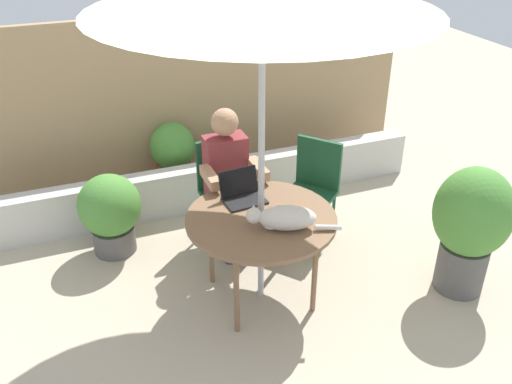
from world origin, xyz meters
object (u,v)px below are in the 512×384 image
(chair_occupied, at_px, (223,183))
(cat, at_px, (283,218))
(potted_plant_by_chair, at_px, (471,223))
(patio_table, at_px, (261,223))
(potted_plant_corner, at_px, (173,154))
(potted_plant_near_fence, at_px, (110,211))
(chair_empty, at_px, (313,183))
(laptop, at_px, (241,191))
(person_seated, at_px, (229,174))

(chair_occupied, distance_m, cat, 1.10)
(potted_plant_by_chair, bearing_deg, patio_table, 162.65)
(chair_occupied, bearing_deg, potted_plant_corner, 101.44)
(patio_table, distance_m, chair_occupied, 0.88)
(patio_table, distance_m, potted_plant_by_chair, 1.56)
(potted_plant_near_fence, distance_m, potted_plant_corner, 1.15)
(chair_occupied, bearing_deg, patio_table, -90.00)
(potted_plant_near_fence, bearing_deg, potted_plant_by_chair, -31.16)
(patio_table, relative_size, potted_plant_corner, 1.50)
(chair_empty, xyz_separation_m, laptop, (-0.76, -0.31, 0.24))
(laptop, relative_size, potted_plant_near_fence, 0.45)
(chair_occupied, height_order, person_seated, person_seated)
(chair_empty, xyz_separation_m, potted_plant_corner, (-0.92, 1.28, -0.14))
(patio_table, xyz_separation_m, potted_plant_near_fence, (-0.95, 1.01, -0.27))
(potted_plant_near_fence, bearing_deg, chair_occupied, -7.95)
(person_seated, height_order, cat, person_seated)
(chair_occupied, distance_m, person_seated, 0.23)
(patio_table, bearing_deg, potted_plant_corner, 96.16)
(patio_table, bearing_deg, potted_plant_by_chair, -17.35)
(laptop, xyz_separation_m, cat, (0.13, -0.49, 0.02))
(chair_occupied, bearing_deg, person_seated, -90.00)
(person_seated, relative_size, potted_plant_corner, 1.72)
(cat, bearing_deg, potted_plant_corner, 97.97)
(cat, bearing_deg, patio_table, 114.42)
(person_seated, distance_m, potted_plant_by_chair, 1.90)
(patio_table, relative_size, potted_plant_near_fence, 1.52)
(cat, bearing_deg, laptop, 104.89)
(chair_empty, distance_m, potted_plant_corner, 1.58)
(chair_occupied, xyz_separation_m, person_seated, (0.00, -0.16, 0.17))
(patio_table, xyz_separation_m, potted_plant_by_chair, (1.48, -0.46, -0.07))
(potted_plant_near_fence, height_order, potted_plant_by_chair, potted_plant_by_chair)
(patio_table, relative_size, chair_empty, 1.19)
(potted_plant_by_chair, bearing_deg, potted_plant_near_fence, 148.84)
(chair_occupied, height_order, cat, chair_occupied)
(laptop, height_order, potted_plant_near_fence, laptop)
(chair_empty, height_order, person_seated, person_seated)
(chair_empty, distance_m, potted_plant_near_fence, 1.73)
(cat, xyz_separation_m, potted_plant_corner, (-0.29, 2.07, -0.41))
(cat, distance_m, potted_plant_near_fence, 1.64)
(laptop, distance_m, potted_plant_near_fence, 1.22)
(chair_empty, relative_size, cat, 1.48)
(laptop, distance_m, potted_plant_corner, 1.64)
(chair_empty, distance_m, potted_plant_by_chair, 1.31)
(potted_plant_corner, bearing_deg, chair_empty, -54.12)
(patio_table, xyz_separation_m, cat, (0.09, -0.19, 0.14))
(patio_table, bearing_deg, cat, -65.58)
(person_seated, xyz_separation_m, potted_plant_corner, (-0.20, 1.16, -0.31))
(chair_occupied, distance_m, chair_empty, 0.77)
(potted_plant_near_fence, height_order, potted_plant_corner, potted_plant_corner)
(chair_empty, relative_size, potted_plant_corner, 1.25)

